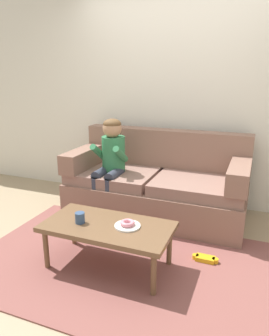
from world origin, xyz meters
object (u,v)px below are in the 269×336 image
at_px(mug, 80,218).
at_px(toy_controller, 205,259).
at_px(couch, 157,186).
at_px(donut, 127,223).
at_px(person_child, 111,158).
at_px(coffee_table, 108,229).

height_order(mug, toy_controller, mug).
height_order(couch, mug, couch).
bearing_deg(mug, donut, 11.62).
xyz_separation_m(couch, donut, (0.12, -1.15, 0.08)).
bearing_deg(toy_controller, person_child, 163.63).
xyz_separation_m(couch, person_child, (-0.48, -0.21, 0.33)).
height_order(couch, donut, couch).
height_order(person_child, mug, person_child).
bearing_deg(donut, couch, 95.78).
xyz_separation_m(coffee_table, toy_controller, (0.75, 0.37, -0.33)).
height_order(donut, toy_controller, donut).
relative_size(couch, person_child, 1.78).
bearing_deg(toy_controller, donut, -139.07).
relative_size(person_child, mug, 12.24).
bearing_deg(toy_controller, mug, -146.08).
bearing_deg(mug, couch, 77.45).
distance_m(couch, person_child, 0.62).
distance_m(coffee_table, mug, 0.25).
bearing_deg(couch, donut, -84.22).
height_order(couch, person_child, person_child).
relative_size(person_child, donut, 9.18).
relative_size(mug, toy_controller, 0.40).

